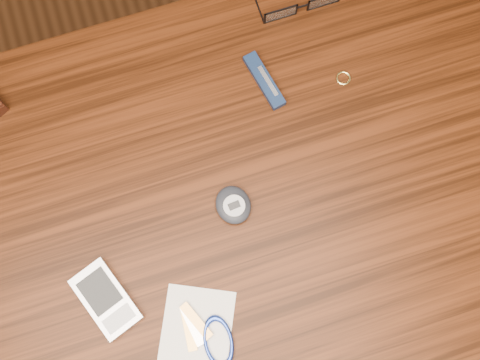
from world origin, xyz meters
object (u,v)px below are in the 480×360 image
at_px(pedometer, 233,205).
at_px(notepad_keys, 208,335).
at_px(desk, 232,218).
at_px(eyeglasses, 301,4).
at_px(pda_phone, 106,299).
at_px(pocket_knife, 264,81).

relative_size(pedometer, notepad_keys, 0.45).
xyz_separation_m(desk, eyeglasses, (0.21, 0.28, 0.11)).
relative_size(desk, pedometer, 15.80).
bearing_deg(pedometer, notepad_keys, -118.62).
xyz_separation_m(eyeglasses, pda_phone, (-0.42, -0.35, -0.01)).
height_order(desk, pocket_knife, pocket_knife).
height_order(eyeglasses, notepad_keys, eyeglasses).
height_order(eyeglasses, pocket_knife, eyeglasses).
distance_m(desk, eyeglasses, 0.36).
bearing_deg(pda_phone, pedometer, 19.03).
relative_size(desk, pocket_knife, 9.94).
xyz_separation_m(pedometer, notepad_keys, (-0.09, -0.17, -0.01)).
xyz_separation_m(pda_phone, pocket_knife, (0.32, 0.25, -0.00)).
bearing_deg(eyeglasses, notepad_keys, -123.34).
bearing_deg(pda_phone, desk, 19.38).
distance_m(pda_phone, pedometer, 0.23).
bearing_deg(pocket_knife, eyeglasses, 47.55).
bearing_deg(desk, notepad_keys, -117.68).
height_order(pedometer, notepad_keys, pedometer).
bearing_deg(pda_phone, eyeglasses, 40.24).
distance_m(desk, pedometer, 0.11).
xyz_separation_m(eyeglasses, notepad_keys, (-0.29, -0.44, -0.01)).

